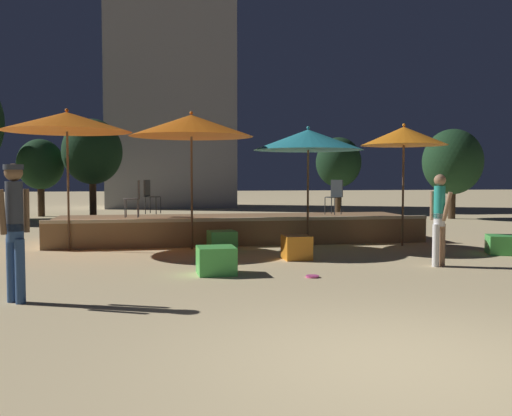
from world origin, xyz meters
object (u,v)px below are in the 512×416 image
object	(u,v)px
cube_seat_1	(216,260)
background_tree_1	(453,162)
cube_seat_2	(297,247)
person_0	(15,223)
patio_umbrella_2	(404,136)
background_tree_2	(339,163)
person_2	(439,217)
bistro_chair_0	(150,193)
bistro_chair_2	(335,193)
cube_seat_3	(503,245)
cube_seat_0	(222,241)
background_tree_3	(92,152)
bistro_chair_1	(136,195)
background_tree_4	(40,165)
patio_umbrella_0	(308,140)
frisbee_disc	(312,276)
patio_umbrella_3	(191,126)
patio_umbrella_1	(67,122)

from	to	relation	value
cube_seat_1	background_tree_1	xyz separation A→B (m)	(10.51, 11.13, 2.00)
cube_seat_2	person_0	world-z (taller)	person_0
patio_umbrella_2	background_tree_2	world-z (taller)	background_tree_2
patio_umbrella_2	person_0	world-z (taller)	patio_umbrella_2
cube_seat_1	person_2	bearing A→B (deg)	1.69
bistro_chair_0	bistro_chair_2	distance (m)	4.90
cube_seat_3	background_tree_1	bearing A→B (deg)	66.86
cube_seat_1	background_tree_1	distance (m)	15.44
cube_seat_0	background_tree_3	world-z (taller)	background_tree_3
bistro_chair_1	background_tree_3	bearing A→B (deg)	-165.65
cube_seat_3	background_tree_3	xyz separation A→B (m)	(-9.93, 12.88, 2.46)
background_tree_2	background_tree_4	xyz separation A→B (m)	(-12.79, 0.41, -0.13)
cube_seat_3	background_tree_2	xyz separation A→B (m)	(0.67, 13.39, 2.08)
bistro_chair_2	patio_umbrella_0	bearing A→B (deg)	-79.34
patio_umbrella_0	background_tree_1	size ratio (longest dim) A/B	0.81
cube_seat_3	bistro_chair_2	distance (m)	4.33
bistro_chair_0	frisbee_disc	bearing A→B (deg)	-132.99
background_tree_2	cube_seat_3	bearing A→B (deg)	-92.87
patio_umbrella_0	patio_umbrella_3	bearing A→B (deg)	178.46
patio_umbrella_0	background_tree_2	xyz separation A→B (m)	(4.50, 11.46, -0.25)
background_tree_4	patio_umbrella_0	bearing A→B (deg)	-55.10
cube_seat_2	cube_seat_1	bearing A→B (deg)	-140.94
cube_seat_1	background_tree_4	distance (m)	16.40
person_0	bistro_chair_2	distance (m)	9.06
patio_umbrella_0	cube_seat_2	xyz separation A→B (m)	(-0.75, -1.92, -2.29)
cube_seat_0	background_tree_4	xyz separation A→B (m)	(-6.18, 12.31, 1.93)
cube_seat_1	bistro_chair_0	size ratio (longest dim) A/B	0.73
bistro_chair_0	cube_seat_2	bearing A→B (deg)	-121.47
cube_seat_1	background_tree_4	xyz separation A→B (m)	(-5.75, 15.24, 1.92)
background_tree_1	patio_umbrella_2	bearing A→B (deg)	-125.50
person_0	background_tree_1	xyz separation A→B (m)	(13.36, 12.89, 1.17)
patio_umbrella_0	cube_seat_1	size ratio (longest dim) A/B	4.33
cube_seat_1	person_0	xyz separation A→B (m)	(-2.85, -1.76, 0.83)
person_2	bistro_chair_1	distance (m)	7.11
patio_umbrella_2	cube_seat_2	size ratio (longest dim) A/B	5.33
cube_seat_1	bistro_chair_1	distance (m)	4.74
person_0	bistro_chair_2	xyz separation A→B (m)	(6.45, 6.36, 0.16)
person_2	bistro_chair_2	size ratio (longest dim) A/B	1.91
bistro_chair_1	frisbee_disc	distance (m)	5.97
person_0	background_tree_4	world-z (taller)	background_tree_4
patio_umbrella_3	background_tree_4	size ratio (longest dim) A/B	0.98
cube_seat_2	cube_seat_3	xyz separation A→B (m)	(4.58, -0.01, -0.04)
patio_umbrella_1	cube_seat_1	xyz separation A→B (m)	(2.97, -3.70, -2.66)
cube_seat_2	background_tree_2	size ratio (longest dim) A/B	0.16
background_tree_3	background_tree_4	xyz separation A→B (m)	(-2.19, 0.93, -0.51)
cube_seat_3	background_tree_1	world-z (taller)	background_tree_1
bistro_chair_2	patio_umbrella_2	bearing A→B (deg)	3.04
cube_seat_1	bistro_chair_2	size ratio (longest dim) A/B	0.73
patio_umbrella_3	cube_seat_0	size ratio (longest dim) A/B	4.89
patio_umbrella_0	cube_seat_0	world-z (taller)	patio_umbrella_0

